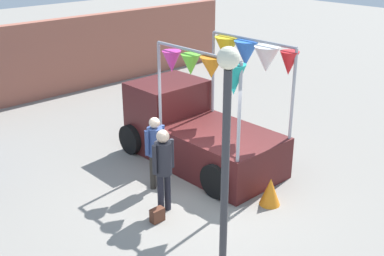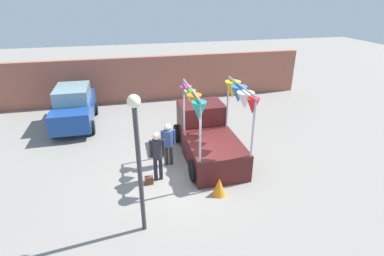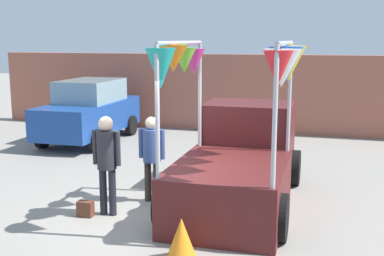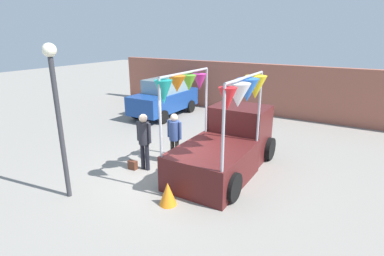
% 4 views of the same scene
% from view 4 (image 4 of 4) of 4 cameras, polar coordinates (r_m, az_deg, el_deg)
% --- Properties ---
extents(ground_plane, '(60.00, 60.00, 0.00)m').
position_cam_4_polar(ground_plane, '(9.18, -4.02, -8.82)').
color(ground_plane, gray).
extents(vendor_truck, '(2.42, 4.04, 3.08)m').
position_cam_4_polar(vendor_truck, '(9.27, 6.78, -2.33)').
color(vendor_truck, '#4C1919').
rests_on(vendor_truck, ground).
extents(parked_car, '(1.88, 4.00, 1.88)m').
position_cam_4_polar(parked_car, '(15.49, -5.27, 5.87)').
color(parked_car, navy).
rests_on(parked_car, ground).
extents(person_customer, '(0.53, 0.34, 1.79)m').
position_cam_4_polar(person_customer, '(9.20, -9.13, -1.60)').
color(person_customer, black).
rests_on(person_customer, ground).
extents(person_vendor, '(0.53, 0.34, 1.66)m').
position_cam_4_polar(person_vendor, '(9.60, -3.37, -1.09)').
color(person_vendor, '#2D2823').
rests_on(person_vendor, ground).
extents(handbag, '(0.28, 0.16, 0.28)m').
position_cam_4_polar(handbag, '(9.62, -11.24, -6.91)').
color(handbag, '#592D1E').
rests_on(handbag, ground).
extents(street_lamp, '(0.32, 0.32, 3.88)m').
position_cam_4_polar(street_lamp, '(7.83, -24.41, 4.66)').
color(street_lamp, '#333338').
rests_on(street_lamp, ground).
extents(brick_boundary_wall, '(18.00, 0.36, 2.60)m').
position_cam_4_polar(brick_boundary_wall, '(16.09, 13.31, 7.19)').
color(brick_boundary_wall, '#9E5947').
rests_on(brick_boundary_wall, ground).
extents(folded_kite_bundle_tangerine, '(0.58, 0.58, 0.60)m').
position_cam_4_polar(folded_kite_bundle_tangerine, '(7.58, -4.63, -12.35)').
color(folded_kite_bundle_tangerine, orange).
rests_on(folded_kite_bundle_tangerine, ground).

